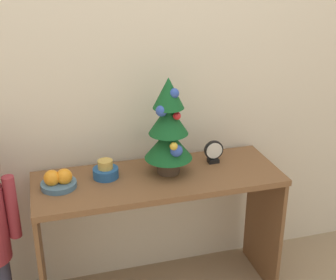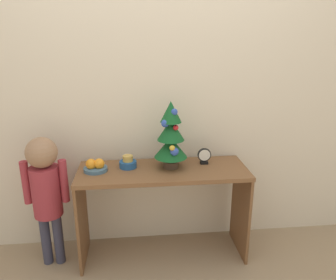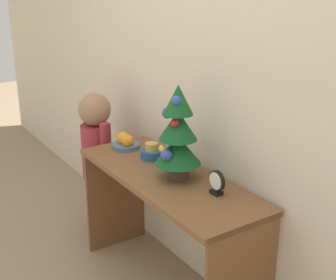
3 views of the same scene
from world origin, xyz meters
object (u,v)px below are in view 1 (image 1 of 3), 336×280
desk_clock (214,152)px  mini_tree (169,128)px  singing_bowl (106,171)px  fruit_bowl (58,181)px

desk_clock → mini_tree: bearing=-169.5°
singing_bowl → desk_clock: size_ratio=1.03×
fruit_bowl → singing_bowl: bearing=10.7°
mini_tree → fruit_bowl: size_ratio=2.93×
mini_tree → desk_clock: size_ratio=4.04×
fruit_bowl → desk_clock: size_ratio=1.38×
desk_clock → fruit_bowl: bearing=-175.9°
fruit_bowl → desk_clock: 0.79m
fruit_bowl → singing_bowl: fruit_bowl is taller
fruit_bowl → desk_clock: (0.79, 0.06, 0.02)m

